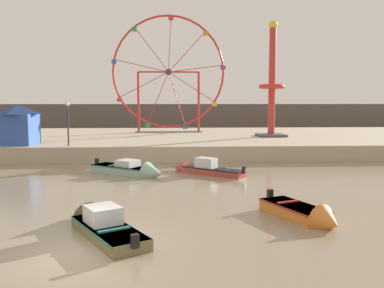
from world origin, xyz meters
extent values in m
plane|color=gray|center=(0.00, 0.00, 0.00)|extent=(240.00, 240.00, 0.00)
cube|color=#B7A88E|center=(0.00, 31.72, 0.65)|extent=(110.00, 23.54, 1.30)
cube|color=#564C47|center=(0.00, 59.39, 2.20)|extent=(140.00, 3.00, 4.40)
cube|color=#93BCAD|center=(-0.51, 15.31, 0.26)|extent=(4.52, 3.83, 0.52)
cube|color=#237566|center=(-0.51, 15.31, 0.48)|extent=(4.49, 3.82, 0.08)
cone|color=#93BCAD|center=(1.79, 13.66, 0.26)|extent=(1.83, 1.88, 1.43)
cube|color=black|center=(-2.41, 16.67, 0.63)|extent=(0.30, 0.31, 0.44)
cube|color=silver|center=(-0.06, 14.98, 0.75)|extent=(1.79, 1.76, 0.45)
cube|color=#237566|center=(-0.97, 15.64, 0.55)|extent=(0.88, 1.13, 0.06)
cube|color=olive|center=(0.59, 1.67, 0.21)|extent=(3.36, 4.41, 0.42)
cube|color=#237566|center=(0.59, 1.67, 0.38)|extent=(3.36, 4.38, 0.08)
cone|color=olive|center=(-0.76, 4.02, 0.21)|extent=(1.75, 1.69, 1.34)
cube|color=black|center=(1.71, -0.26, 0.53)|extent=(0.31, 0.29, 0.44)
cube|color=silver|center=(0.32, 2.14, 0.75)|extent=(1.62, 1.68, 0.65)
cube|color=#237566|center=(0.86, 1.21, 0.45)|extent=(1.12, 0.74, 0.06)
cube|color=#B24238|center=(5.72, 14.47, 0.22)|extent=(4.22, 3.72, 0.44)
cube|color=black|center=(5.72, 14.47, 0.40)|extent=(4.19, 3.70, 0.08)
cone|color=#B24238|center=(3.48, 16.29, 0.22)|extent=(1.62, 1.59, 1.02)
cube|color=black|center=(7.57, 12.96, 0.55)|extent=(0.31, 0.31, 0.44)
cube|color=silver|center=(5.28, 14.83, 0.77)|extent=(1.60, 1.53, 0.66)
cube|color=black|center=(6.16, 14.11, 0.47)|extent=(0.70, 0.81, 0.06)
cube|color=orange|center=(8.18, 4.15, 0.26)|extent=(2.52, 3.53, 0.51)
cube|color=#B2231E|center=(8.18, 4.15, 0.47)|extent=(2.53, 3.51, 0.08)
cone|color=orange|center=(8.98, 2.26, 0.26)|extent=(1.54, 1.33, 1.29)
cube|color=black|center=(7.50, 5.75, 0.62)|extent=(0.30, 0.28, 0.44)
cube|color=#B2231E|center=(8.02, 4.53, 0.54)|extent=(1.12, 0.60, 0.06)
torus|color=red|center=(2.70, 35.73, 8.28)|extent=(13.01, 0.24, 13.01)
cylinder|color=#38383D|center=(2.70, 35.73, 8.28)|extent=(0.70, 0.50, 0.70)
cylinder|color=red|center=(-0.14, 35.73, 6.82)|extent=(5.71, 0.08, 2.99)
cube|color=red|center=(-2.98, 35.73, 5.08)|extent=(0.56, 0.48, 0.44)
cylinder|color=red|center=(1.46, 35.73, 5.34)|extent=(2.55, 0.08, 5.92)
cube|color=#33934C|center=(0.23, 35.73, 2.12)|extent=(0.56, 0.48, 0.44)
cylinder|color=red|center=(3.64, 35.73, 5.23)|extent=(1.97, 0.08, 6.12)
cube|color=#3356B7|center=(4.59, 35.73, 1.90)|extent=(0.56, 0.48, 0.44)
cylinder|color=red|center=(5.38, 35.73, 6.55)|extent=(5.41, 0.08, 3.53)
cube|color=yellow|center=(8.07, 35.73, 4.54)|extent=(0.56, 0.48, 0.44)
cylinder|color=red|center=(5.87, 35.73, 8.68)|extent=(6.34, 0.08, 0.88)
cube|color=purple|center=(9.03, 35.73, 8.80)|extent=(0.56, 0.48, 0.44)
cylinder|color=red|center=(4.87, 35.73, 10.63)|extent=(4.40, 0.08, 4.74)
cube|color=orange|center=(7.04, 35.73, 12.69)|extent=(0.56, 0.48, 0.44)
cylinder|color=red|center=(2.85, 35.73, 11.47)|extent=(0.39, 0.08, 6.38)
cube|color=red|center=(3.01, 35.73, 14.38)|extent=(0.56, 0.48, 0.44)
cylinder|color=red|center=(0.77, 35.73, 10.83)|extent=(3.92, 0.08, 5.13)
cube|color=#33934C|center=(-1.16, 35.73, 13.09)|extent=(0.56, 0.48, 0.44)
cylinder|color=red|center=(-0.41, 35.73, 8.99)|extent=(6.24, 0.08, 1.49)
cube|color=#3356B7|center=(-3.53, 35.73, 9.42)|extent=(0.56, 0.48, 0.44)
cylinder|color=red|center=(-0.81, 35.73, 4.79)|extent=(0.28, 0.28, 6.98)
cylinder|color=red|center=(6.21, 35.73, 4.79)|extent=(0.28, 0.28, 6.98)
cylinder|color=red|center=(2.70, 35.73, 8.28)|extent=(7.02, 0.18, 0.18)
cube|color=#4C4C51|center=(2.70, 35.73, 1.34)|extent=(7.82, 1.20, 0.08)
cylinder|color=#BC332D|center=(13.29, 29.33, 6.79)|extent=(0.70, 0.70, 10.98)
torus|color=red|center=(13.29, 29.33, 6.42)|extent=(2.64, 2.64, 0.44)
sphere|color=yellow|center=(13.29, 29.33, 12.58)|extent=(0.90, 0.90, 0.90)
cube|color=#4C4C51|center=(13.29, 29.33, 1.42)|extent=(2.80, 2.80, 0.24)
cube|color=#3356B7|center=(-9.84, 22.22, 2.59)|extent=(3.01, 2.77, 2.59)
pyramid|color=navy|center=(-9.84, 22.22, 4.27)|extent=(3.32, 3.05, 0.80)
cylinder|color=#2D2D33|center=(-5.43, 21.03, 2.92)|extent=(0.12, 0.12, 3.25)
sphere|color=#F2EACC|center=(-5.43, 21.03, 4.69)|extent=(0.32, 0.32, 0.32)
camera|label=1|loc=(2.84, -13.17, 4.97)|focal=38.98mm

